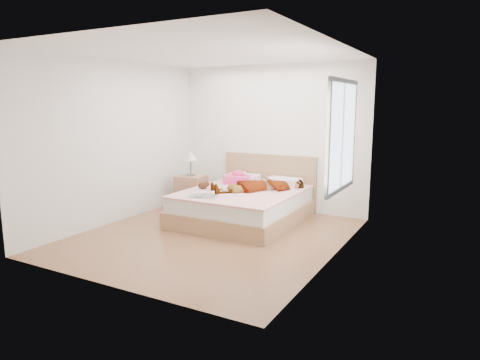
# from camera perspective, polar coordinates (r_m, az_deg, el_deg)

# --- Properties ---
(ground) EXTENTS (4.00, 4.00, 0.00)m
(ground) POSITION_cam_1_polar(r_m,az_deg,el_deg) (6.31, -3.75, -7.46)
(ground) COLOR #522F19
(ground) RESTS_ON ground
(woman) EXTENTS (1.56, 1.56, 0.22)m
(woman) POSITION_cam_1_polar(r_m,az_deg,el_deg) (7.03, 2.68, -0.41)
(woman) COLOR silver
(woman) RESTS_ON bed
(hair) EXTENTS (0.53, 0.60, 0.08)m
(hair) POSITION_cam_1_polar(r_m,az_deg,el_deg) (7.70, 0.34, -0.04)
(hair) COLOR black
(hair) RESTS_ON bed
(phone) EXTENTS (0.10, 0.10, 0.05)m
(phone) POSITION_cam_1_polar(r_m,az_deg,el_deg) (7.60, 0.62, 0.92)
(phone) COLOR silver
(phone) RESTS_ON bed
(room_shell) EXTENTS (4.00, 4.00, 4.00)m
(room_shell) POSITION_cam_1_polar(r_m,az_deg,el_deg) (5.58, 13.45, 5.72)
(room_shell) COLOR white
(room_shell) RESTS_ON ground
(bed) EXTENTS (1.80, 2.08, 1.00)m
(bed) POSITION_cam_1_polar(r_m,az_deg,el_deg) (7.10, 0.72, -3.15)
(bed) COLOR olive
(bed) RESTS_ON ground
(towel) EXTENTS (0.49, 0.42, 0.23)m
(towel) POSITION_cam_1_polar(r_m,az_deg,el_deg) (7.60, -0.29, 0.25)
(towel) COLOR #F64392
(towel) RESTS_ON bed
(magazine) EXTENTS (0.51, 0.41, 0.03)m
(magazine) POSITION_cam_1_polar(r_m,az_deg,el_deg) (6.53, -4.98, -2.16)
(magazine) COLOR silver
(magazine) RESTS_ON bed
(coffee_mug) EXTENTS (0.11, 0.09, 0.08)m
(coffee_mug) POSITION_cam_1_polar(r_m,az_deg,el_deg) (6.78, -2.04, -1.38)
(coffee_mug) COLOR silver
(coffee_mug) RESTS_ON bed
(plush_toy) EXTENTS (0.18, 0.23, 0.12)m
(plush_toy) POSITION_cam_1_polar(r_m,az_deg,el_deg) (7.14, -4.87, -0.67)
(plush_toy) COLOR black
(plush_toy) RESTS_ON bed
(nightstand) EXTENTS (0.55, 0.50, 1.07)m
(nightstand) POSITION_cam_1_polar(r_m,az_deg,el_deg) (7.96, -6.54, -1.21)
(nightstand) COLOR brown
(nightstand) RESTS_ON ground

